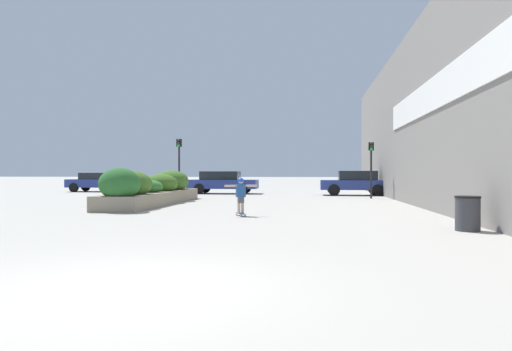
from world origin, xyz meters
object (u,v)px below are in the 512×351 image
at_px(car_leftmost, 222,182).
at_px(traffic_light_left, 179,157).
at_px(traffic_light_right, 371,160).
at_px(car_rightmost, 95,182).
at_px(skateboard, 241,214).
at_px(car_center_right, 493,183).
at_px(skateboarder, 241,192).
at_px(car_center_left, 355,182).
at_px(trash_bin, 468,213).

xyz_separation_m(car_leftmost, traffic_light_left, (-1.63, -4.82, 1.51)).
xyz_separation_m(traffic_light_left, traffic_light_right, (10.91, -0.08, -0.17)).
bearing_deg(car_rightmost, traffic_light_left, -129.03).
bearing_deg(skateboard, car_center_right, 25.06).
height_order(skateboarder, car_leftmost, car_leftmost).
height_order(car_center_left, car_rightmost, car_center_left).
bearing_deg(trash_bin, car_center_left, 93.06).
bearing_deg(trash_bin, skateboard, 152.49).
bearing_deg(car_leftmost, traffic_light_right, 62.20).
xyz_separation_m(car_leftmost, car_center_right, (17.91, 1.07, -0.05)).
bearing_deg(traffic_light_left, skateboard, -64.30).
bearing_deg(skateboard, trash_bin, -52.24).
height_order(car_leftmost, car_center_left, car_center_left).
relative_size(skateboard, car_center_right, 0.17).
height_order(trash_bin, traffic_light_right, traffic_light_right).
distance_m(skateboarder, car_center_right, 22.09).
height_order(skateboard, car_rightmost, car_rightmost).
bearing_deg(car_center_right, skateboard, 139.79).
bearing_deg(car_center_right, trash_bin, 157.76).
bearing_deg(car_center_left, traffic_light_right, -172.07).
distance_m(car_center_left, traffic_light_right, 3.88).
xyz_separation_m(trash_bin, car_center_right, (8.19, 20.03, 0.32)).
relative_size(trash_bin, car_rightmost, 0.22).
height_order(car_rightmost, traffic_light_right, traffic_light_right).
relative_size(car_center_right, traffic_light_left, 1.24).
distance_m(skateboarder, car_center_left, 15.39).
relative_size(car_center_right, traffic_light_right, 1.35).
bearing_deg(skateboarder, car_leftmost, 78.30).
xyz_separation_m(car_center_right, traffic_light_left, (-19.55, -5.89, 1.56)).
distance_m(car_leftmost, traffic_light_right, 10.58).
distance_m(car_center_left, car_rightmost, 19.18).
distance_m(trash_bin, traffic_light_right, 14.17).
bearing_deg(car_center_right, car_leftmost, 93.43).
distance_m(skateboarder, car_rightmost, 22.54).
height_order(skateboard, car_center_right, car_center_right).
relative_size(car_center_left, car_rightmost, 1.11).
relative_size(skateboard, traffic_light_left, 0.21).
distance_m(trash_bin, car_rightmost, 28.89).
xyz_separation_m(skateboarder, traffic_light_right, (5.63, 10.90, 1.35)).
distance_m(traffic_light_left, traffic_light_right, 10.91).
xyz_separation_m(car_leftmost, traffic_light_right, (9.28, -4.89, 1.34)).
height_order(car_center_right, car_rightmost, same).
distance_m(trash_bin, traffic_light_left, 18.23).
relative_size(car_leftmost, car_center_left, 1.10).
relative_size(car_leftmost, car_center_right, 1.11).
relative_size(skateboarder, trash_bin, 1.37).
relative_size(trash_bin, car_center_left, 0.20).
xyz_separation_m(trash_bin, car_rightmost, (-19.83, 21.01, 0.33)).
bearing_deg(skateboarder, traffic_light_right, 37.97).
bearing_deg(car_center_right, car_center_left, 104.48).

